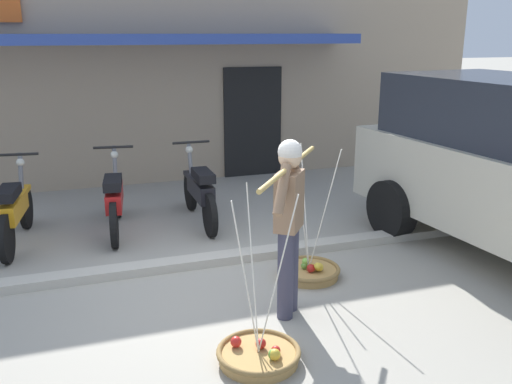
% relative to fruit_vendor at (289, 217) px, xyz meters
% --- Properties ---
extents(ground_plane, '(90.00, 90.00, 0.00)m').
position_rel_fruit_vendor_xyz_m(ground_plane, '(-0.55, 0.70, -0.98)').
color(ground_plane, '#9E998C').
extents(sidewalk_curb, '(20.00, 0.24, 0.10)m').
position_rel_fruit_vendor_xyz_m(sidewalk_curb, '(-0.55, 1.40, -0.93)').
color(sidewalk_curb, '#BAB4A5').
rests_on(sidewalk_curb, ground).
extents(fruit_vendor, '(1.10, 1.42, 1.70)m').
position_rel_fruit_vendor_xyz_m(fruit_vendor, '(0.00, 0.00, 0.00)').
color(fruit_vendor, '#38384C').
rests_on(fruit_vendor, ground).
extents(fruit_basket_left_side, '(0.70, 0.70, 1.45)m').
position_rel_fruit_vendor_xyz_m(fruit_basket_left_side, '(-0.53, -0.70, -0.90)').
color(fruit_basket_left_side, '#B2894C').
rests_on(fruit_basket_left_side, ground).
extents(fruit_basket_right_side, '(0.70, 0.70, 1.45)m').
position_rel_fruit_vendor_xyz_m(fruit_basket_right_side, '(0.54, 0.69, -0.90)').
color(fruit_basket_right_side, '#B2894C').
rests_on(fruit_basket_right_side, ground).
extents(motorcycle_second_in_row, '(0.54, 1.82, 1.09)m').
position_rel_fruit_vendor_xyz_m(motorcycle_second_in_row, '(-2.56, 2.79, -0.53)').
color(motorcycle_second_in_row, black).
rests_on(motorcycle_second_in_row, ground).
extents(motorcycle_third_in_row, '(0.54, 1.82, 1.09)m').
position_rel_fruit_vendor_xyz_m(motorcycle_third_in_row, '(-1.33, 2.88, -0.53)').
color(motorcycle_third_in_row, black).
rests_on(motorcycle_third_in_row, ground).
extents(motorcycle_end_of_row, '(0.54, 1.82, 1.09)m').
position_rel_fruit_vendor_xyz_m(motorcycle_end_of_row, '(-0.17, 2.88, -0.53)').
color(motorcycle_end_of_row, black).
rests_on(motorcycle_end_of_row, ground).
extents(storefront_building, '(13.00, 6.00, 4.20)m').
position_rel_fruit_vendor_xyz_m(storefront_building, '(-0.53, 7.78, 1.12)').
color(storefront_building, tan).
rests_on(storefront_building, ground).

